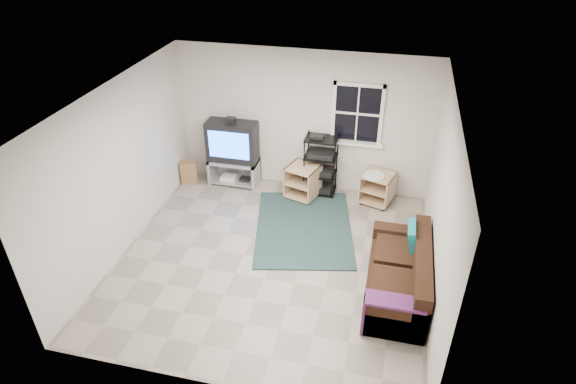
% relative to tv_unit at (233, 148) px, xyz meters
% --- Properties ---
extents(room, '(4.60, 4.62, 4.60)m').
position_rel_tv_unit_xyz_m(room, '(2.23, 0.22, 0.73)').
color(room, gray).
rests_on(room, ground).
extents(tv_unit, '(0.93, 0.46, 1.36)m').
position_rel_tv_unit_xyz_m(tv_unit, '(0.00, 0.00, 0.00)').
color(tv_unit, '#9D9DA5').
rests_on(tv_unit, ground).
extents(av_rack, '(0.58, 0.42, 1.16)m').
position_rel_tv_unit_xyz_m(av_rack, '(1.66, 0.02, -0.24)').
color(av_rack, black).
rests_on(av_rack, ground).
extents(side_table_left, '(0.66, 0.66, 0.62)m').
position_rel_tv_unit_xyz_m(side_table_left, '(1.39, -0.15, -0.41)').
color(side_table_left, tan).
rests_on(side_table_left, ground).
extents(side_table_right, '(0.65, 0.65, 0.60)m').
position_rel_tv_unit_xyz_m(side_table_right, '(2.72, -0.05, -0.41)').
color(side_table_right, tan).
rests_on(side_table_right, ground).
extents(sofa, '(0.80, 1.81, 0.83)m').
position_rel_tv_unit_xyz_m(sofa, '(3.18, -2.35, -0.45)').
color(sofa, black).
rests_on(sofa, ground).
extents(shag_rug, '(1.97, 2.43, 0.03)m').
position_rel_tv_unit_xyz_m(shag_rug, '(1.59, -1.15, -0.73)').
color(shag_rug, black).
rests_on(shag_rug, ground).
extents(paper_bag, '(0.36, 0.30, 0.44)m').
position_rel_tv_unit_xyz_m(paper_bag, '(-0.87, -0.17, -0.53)').
color(paper_bag, olive).
rests_on(paper_bag, ground).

